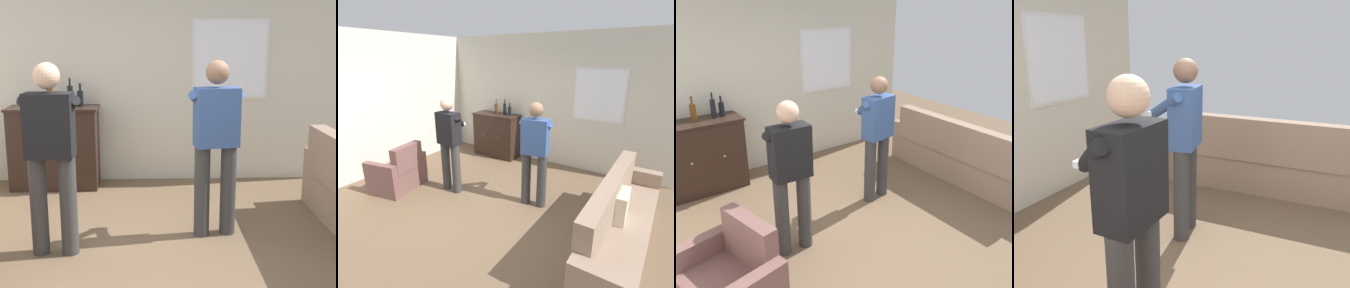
{
  "view_description": "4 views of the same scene",
  "coord_description": "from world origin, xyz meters",
  "views": [
    {
      "loc": [
        0.06,
        -3.51,
        1.87
      ],
      "look_at": [
        0.2,
        0.57,
        0.94
      ],
      "focal_mm": 50.0,
      "sensor_mm": 36.0,
      "label": 1
    },
    {
      "loc": [
        2.39,
        -2.67,
        2.28
      ],
      "look_at": [
        0.31,
        0.48,
        1.05
      ],
      "focal_mm": 28.0,
      "sensor_mm": 36.0,
      "label": 2
    },
    {
      "loc": [
        -2.35,
        -2.72,
        2.6
      ],
      "look_at": [
        0.05,
        0.64,
        0.96
      ],
      "focal_mm": 40.0,
      "sensor_mm": 36.0,
      "label": 3
    },
    {
      "loc": [
        -2.35,
        -0.65,
        1.85
      ],
      "look_at": [
        0.25,
        0.59,
        1.03
      ],
      "focal_mm": 40.0,
      "sensor_mm": 36.0,
      "label": 4
    }
  ],
  "objects": [
    {
      "name": "sideboard_cabinet",
      "position": [
        -1.17,
        2.3,
        0.52
      ],
      "size": [
        1.12,
        0.49,
        1.03
      ],
      "color": "black",
      "rests_on": "ground"
    },
    {
      "name": "bottle_wine_green",
      "position": [
        -0.95,
        2.33,
        1.17
      ],
      "size": [
        0.07,
        0.07,
        0.36
      ],
      "color": "black",
      "rests_on": "sideboard_cabinet"
    },
    {
      "name": "ground",
      "position": [
        0.0,
        0.0,
        0.0
      ],
      "size": [
        10.4,
        10.4,
        0.0
      ],
      "primitive_type": "plane",
      "color": "brown"
    },
    {
      "name": "bottle_spirits_clear",
      "position": [
        -0.83,
        2.35,
        1.14
      ],
      "size": [
        0.08,
        0.08,
        0.29
      ],
      "color": "black",
      "rests_on": "sideboard_cabinet"
    },
    {
      "name": "bottle_liquor_amber",
      "position": [
        -1.21,
        2.36,
        1.16
      ],
      "size": [
        0.08,
        0.08,
        0.33
      ],
      "color": "#593314",
      "rests_on": "sideboard_cabinet"
    },
    {
      "name": "person_standing_right",
      "position": [
        0.66,
        0.76,
        0.94
      ],
      "size": [
        0.55,
        0.5,
        1.68
      ],
      "color": "#383838",
      "rests_on": "ground"
    },
    {
      "name": "person_standing_left",
      "position": [
        -0.8,
        0.39,
        0.94
      ],
      "size": [
        0.56,
        0.48,
        1.68
      ],
      "color": "#383838",
      "rests_on": "ground"
    },
    {
      "name": "wall_back_with_window",
      "position": [
        0.03,
        2.66,
        1.41
      ],
      "size": [
        5.2,
        0.15,
        2.8
      ],
      "color": "beige",
      "rests_on": "ground"
    }
  ]
}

